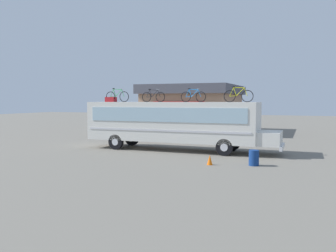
{
  "coord_description": "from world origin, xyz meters",
  "views": [
    {
      "loc": [
        8.4,
        -21.69,
        3.27
      ],
      "look_at": [
        -0.21,
        0.0,
        1.58
      ],
      "focal_mm": 37.84,
      "sensor_mm": 36.0,
      "label": 1
    }
  ],
  "objects_px": {
    "luggage_bag_1": "(111,99)",
    "rooftop_bicycle_1": "(117,96)",
    "trash_bin": "(254,158)",
    "rooftop_bicycle_2": "(153,96)",
    "traffic_cone": "(210,160)",
    "bus": "(174,122)",
    "rooftop_bicycle_4": "(238,96)",
    "rooftop_bicycle_3": "(193,96)"
  },
  "relations": [
    {
      "from": "bus",
      "to": "rooftop_bicycle_3",
      "type": "height_order",
      "value": "rooftop_bicycle_3"
    },
    {
      "from": "rooftop_bicycle_1",
      "to": "traffic_cone",
      "type": "height_order",
      "value": "rooftop_bicycle_1"
    },
    {
      "from": "bus",
      "to": "trash_bin",
      "type": "bearing_deg",
      "value": -33.22
    },
    {
      "from": "luggage_bag_1",
      "to": "traffic_cone",
      "type": "distance_m",
      "value": 10.06
    },
    {
      "from": "bus",
      "to": "rooftop_bicycle_4",
      "type": "relative_size",
      "value": 7.01
    },
    {
      "from": "luggage_bag_1",
      "to": "rooftop_bicycle_4",
      "type": "relative_size",
      "value": 0.39
    },
    {
      "from": "rooftop_bicycle_1",
      "to": "trash_bin",
      "type": "height_order",
      "value": "rooftop_bicycle_1"
    },
    {
      "from": "luggage_bag_1",
      "to": "rooftop_bicycle_2",
      "type": "xyz_separation_m",
      "value": [
        3.39,
        -0.22,
        0.19
      ]
    },
    {
      "from": "rooftop_bicycle_2",
      "to": "traffic_cone",
      "type": "distance_m",
      "value": 7.4
    },
    {
      "from": "bus",
      "to": "trash_bin",
      "type": "height_order",
      "value": "bus"
    },
    {
      "from": "rooftop_bicycle_3",
      "to": "trash_bin",
      "type": "bearing_deg",
      "value": -38.6
    },
    {
      "from": "bus",
      "to": "luggage_bag_1",
      "type": "distance_m",
      "value": 5.08
    },
    {
      "from": "trash_bin",
      "to": "rooftop_bicycle_1",
      "type": "bearing_deg",
      "value": 159.33
    },
    {
      "from": "rooftop_bicycle_2",
      "to": "rooftop_bicycle_4",
      "type": "relative_size",
      "value": 0.92
    },
    {
      "from": "rooftop_bicycle_1",
      "to": "traffic_cone",
      "type": "xyz_separation_m",
      "value": [
        7.84,
        -4.37,
        -3.31
      ]
    },
    {
      "from": "rooftop_bicycle_2",
      "to": "trash_bin",
      "type": "relative_size",
      "value": 2.12
    },
    {
      "from": "bus",
      "to": "rooftop_bicycle_4",
      "type": "bearing_deg",
      "value": 1.0
    },
    {
      "from": "luggage_bag_1",
      "to": "rooftop_bicycle_1",
      "type": "xyz_separation_m",
      "value": [
        0.6,
        -0.14,
        0.23
      ]
    },
    {
      "from": "rooftop_bicycle_3",
      "to": "rooftop_bicycle_4",
      "type": "distance_m",
      "value": 2.8
    },
    {
      "from": "rooftop_bicycle_1",
      "to": "bus",
      "type": "bearing_deg",
      "value": -0.27
    },
    {
      "from": "luggage_bag_1",
      "to": "traffic_cone",
      "type": "relative_size",
      "value": 1.4
    },
    {
      "from": "luggage_bag_1",
      "to": "trash_bin",
      "type": "bearing_deg",
      "value": -20.28
    },
    {
      "from": "rooftop_bicycle_1",
      "to": "rooftop_bicycle_3",
      "type": "distance_m",
      "value": 5.66
    },
    {
      "from": "rooftop_bicycle_1",
      "to": "rooftop_bicycle_3",
      "type": "height_order",
      "value": "rooftop_bicycle_1"
    },
    {
      "from": "rooftop_bicycle_4",
      "to": "traffic_cone",
      "type": "height_order",
      "value": "rooftop_bicycle_4"
    },
    {
      "from": "trash_bin",
      "to": "luggage_bag_1",
      "type": "bearing_deg",
      "value": 159.72
    },
    {
      "from": "rooftop_bicycle_3",
      "to": "trash_bin",
      "type": "xyz_separation_m",
      "value": [
        4.3,
        -3.43,
        -3.14
      ]
    },
    {
      "from": "bus",
      "to": "rooftop_bicycle_2",
      "type": "relative_size",
      "value": 7.65
    },
    {
      "from": "bus",
      "to": "traffic_cone",
      "type": "relative_size",
      "value": 24.98
    },
    {
      "from": "rooftop_bicycle_4",
      "to": "bus",
      "type": "bearing_deg",
      "value": -179.0
    },
    {
      "from": "rooftop_bicycle_1",
      "to": "rooftop_bicycle_2",
      "type": "xyz_separation_m",
      "value": [
        2.79,
        -0.07,
        -0.03
      ]
    },
    {
      "from": "bus",
      "to": "trash_bin",
      "type": "relative_size",
      "value": 16.24
    },
    {
      "from": "rooftop_bicycle_1",
      "to": "rooftop_bicycle_2",
      "type": "distance_m",
      "value": 2.79
    },
    {
      "from": "rooftop_bicycle_1",
      "to": "trash_bin",
      "type": "xyz_separation_m",
      "value": [
        9.95,
        -3.76,
        -3.18
      ]
    },
    {
      "from": "bus",
      "to": "luggage_bag_1",
      "type": "height_order",
      "value": "luggage_bag_1"
    },
    {
      "from": "bus",
      "to": "rooftop_bicycle_1",
      "type": "relative_size",
      "value": 7.04
    },
    {
      "from": "bus",
      "to": "traffic_cone",
      "type": "xyz_separation_m",
      "value": [
        3.59,
        -4.35,
        -1.59
      ]
    },
    {
      "from": "luggage_bag_1",
      "to": "trash_bin",
      "type": "relative_size",
      "value": 0.91
    },
    {
      "from": "bus",
      "to": "luggage_bag_1",
      "type": "xyz_separation_m",
      "value": [
        -4.85,
        0.16,
        1.49
      ]
    },
    {
      "from": "bus",
      "to": "rooftop_bicycle_2",
      "type": "xyz_separation_m",
      "value": [
        -1.46,
        -0.05,
        1.69
      ]
    },
    {
      "from": "luggage_bag_1",
      "to": "rooftop_bicycle_1",
      "type": "bearing_deg",
      "value": -13.52
    },
    {
      "from": "bus",
      "to": "trash_bin",
      "type": "xyz_separation_m",
      "value": [
        5.7,
        -3.74,
        -1.45
      ]
    }
  ]
}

